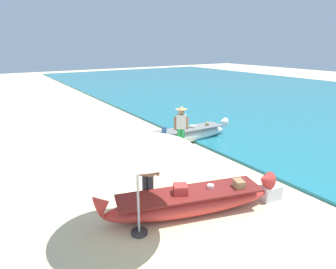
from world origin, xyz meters
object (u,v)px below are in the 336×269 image
at_px(boat_red_foreground, 191,201).
at_px(boat_white_midground, 182,136).
at_px(person_tourist_customer, 148,171).
at_px(patio_umbrella_large, 136,141).
at_px(person_vendor_hatted, 181,125).
at_px(cooler_box, 271,193).

bearing_deg(boat_red_foreground, boat_white_midground, 57.32).
xyz_separation_m(person_tourist_customer, patio_umbrella_large, (-0.65, -0.79, 1.09)).
bearing_deg(boat_red_foreground, person_vendor_hatted, 58.09).
distance_m(patio_umbrella_large, cooler_box, 4.03).
height_order(person_vendor_hatted, person_tourist_customer, person_tourist_customer).
distance_m(person_tourist_customer, patio_umbrella_large, 1.49).
relative_size(person_vendor_hatted, person_tourist_customer, 0.97).
relative_size(boat_red_foreground, person_tourist_customer, 2.51).
bearing_deg(cooler_box, boat_white_midground, 91.18).
distance_m(person_vendor_hatted, cooler_box, 4.36).
height_order(boat_white_midground, person_tourist_customer, person_tourist_customer).
height_order(boat_red_foreground, person_tourist_customer, person_tourist_customer).
xyz_separation_m(boat_white_midground, cooler_box, (-0.63, -4.90, -0.12)).
bearing_deg(boat_red_foreground, cooler_box, -15.80).
xyz_separation_m(person_tourist_customer, cooler_box, (2.86, -1.33, -0.80)).
height_order(person_vendor_hatted, patio_umbrella_large, patio_umbrella_large).
distance_m(boat_red_foreground, person_tourist_customer, 1.24).
relative_size(person_tourist_customer, cooler_box, 3.37).
bearing_deg(cooler_box, person_tourist_customer, 163.57).
xyz_separation_m(person_vendor_hatted, patio_umbrella_large, (-3.68, -3.74, 1.10)).
relative_size(patio_umbrella_large, cooler_box, 4.43).
xyz_separation_m(person_vendor_hatted, cooler_box, (-0.17, -4.29, -0.79)).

